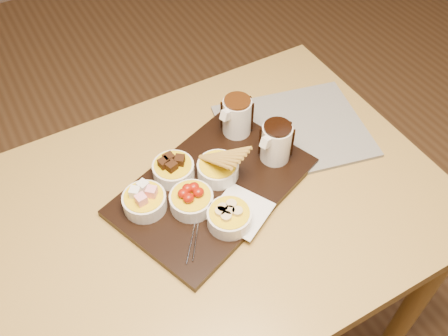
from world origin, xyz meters
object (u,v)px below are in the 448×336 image
serving_board (213,186)px  bowl_strawberries (192,201)px  pitcher_dark_chocolate (276,143)px  dining_table (193,233)px  newspaper (294,131)px  pitcher_milk_chocolate (237,117)px

serving_board → bowl_strawberries: 0.08m
bowl_strawberries → pitcher_dark_chocolate: 0.25m
dining_table → serving_board: 0.13m
dining_table → bowl_strawberries: 0.14m
bowl_strawberries → serving_board: bearing=24.0°
dining_table → newspaper: newspaper is taller
dining_table → newspaper: 0.38m
dining_table → bowl_strawberries: bowl_strawberries is taller
pitcher_dark_chocolate → dining_table: bearing=166.7°
pitcher_dark_chocolate → newspaper: 0.14m
pitcher_dark_chocolate → pitcher_milk_chocolate: same height
bowl_strawberries → pitcher_milk_chocolate: (0.21, 0.16, 0.03)m
serving_board → pitcher_dark_chocolate: pitcher_dark_chocolate is taller
pitcher_dark_chocolate → newspaper: bearing=10.7°
pitcher_milk_chocolate → newspaper: (0.14, -0.06, -0.06)m
dining_table → pitcher_dark_chocolate: bearing=7.1°
bowl_strawberries → pitcher_milk_chocolate: bearing=36.8°
serving_board → pitcher_milk_chocolate: pitcher_milk_chocolate is taller
pitcher_milk_chocolate → serving_board: bearing=-158.2°
dining_table → pitcher_milk_chocolate: pitcher_milk_chocolate is taller
dining_table → pitcher_milk_chocolate: 0.31m
dining_table → pitcher_dark_chocolate: size_ratio=11.90×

